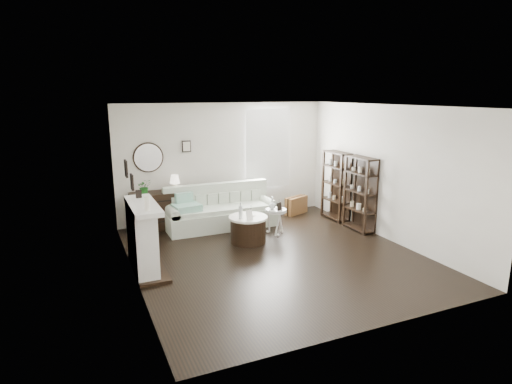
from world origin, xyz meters
name	(u,v)px	position (x,y,z in m)	size (l,w,h in m)	color
room	(254,149)	(0.73, 2.70, 1.60)	(5.50, 5.50, 5.50)	black
fireplace	(143,240)	(-2.32, 0.30, 0.54)	(0.50, 1.40, 1.84)	silver
shelf_unit_far	(336,186)	(2.33, 1.55, 0.80)	(0.30, 0.80, 1.60)	black
shelf_unit_near	(360,194)	(2.33, 0.65, 0.80)	(0.30, 0.80, 1.60)	black
sofa	(220,213)	(-0.35, 2.07, 0.31)	(2.42, 0.84, 0.94)	beige
quilt	(187,207)	(-1.14, 1.95, 0.55)	(0.55, 0.45, 0.14)	#289561
suitcase	(296,205)	(1.70, 2.30, 0.21)	(0.64, 0.21, 0.43)	brown
dresser	(160,210)	(-1.61, 2.47, 0.41)	(1.23, 0.53, 0.82)	black
table_lamp	(175,183)	(-1.25, 2.47, 1.00)	(0.22, 0.22, 0.35)	white
potted_plant	(144,187)	(-1.92, 2.42, 0.98)	(0.29, 0.25, 0.32)	#1C621C
drum_table	(248,229)	(-0.18, 0.87, 0.27)	(0.77, 0.77, 0.53)	black
pedestal_table	(276,211)	(0.55, 1.12, 0.50)	(0.45, 0.45, 0.54)	white
eiffel_drum	(251,211)	(-0.10, 0.92, 0.63)	(0.11, 0.11, 0.18)	black
bottle_drum	(241,211)	(-0.37, 0.78, 0.69)	(0.08, 0.08, 0.32)	silver
card_frame_drum	(249,215)	(-0.23, 0.68, 0.63)	(0.14, 0.01, 0.18)	white
eiffel_ped	(279,204)	(0.64, 1.15, 0.63)	(0.10, 0.10, 0.17)	black
flask_ped	(272,203)	(0.47, 1.14, 0.68)	(0.14, 0.14, 0.26)	silver
card_frame_ped	(279,206)	(0.57, 1.00, 0.63)	(0.12, 0.01, 0.17)	black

